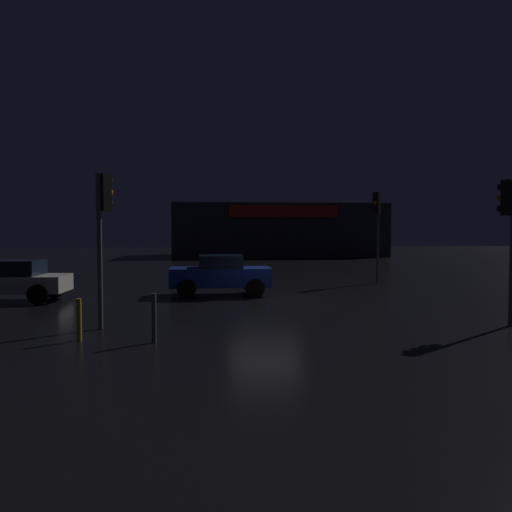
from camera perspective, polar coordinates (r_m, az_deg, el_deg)
The scene contains 9 objects.
ground_plane at distance 18.99m, azimuth 1.10°, elevation -4.84°, with size 120.00×120.00×0.00m, color black.
store_building at distance 52.11m, azimuth 2.28°, elevation 2.84°, with size 20.17×9.16×5.04m.
traffic_signal_main at distance 25.61m, azimuth 12.99°, elevation 4.38°, with size 0.42×0.42×4.33m.
traffic_signal_opposite at distance 13.97m, azimuth -16.27°, elevation 4.40°, with size 0.42×0.42×3.98m.
traffic_signal_cross_left at distance 15.38m, azimuth 25.72°, elevation 3.58°, with size 0.42×0.42×3.86m.
car_near at distance 20.44m, azimuth -3.89°, elevation -2.02°, with size 3.87×1.89×1.56m.
car_far at distance 20.66m, azimuth -25.33°, elevation -2.35°, with size 4.21×2.11×1.47m.
bollard_kerb_a at distance 12.75m, azimuth -18.67°, elevation -6.58°, with size 0.11×0.11×0.97m, color gold.
bollard_kerb_b at distance 12.11m, azimuth -11.03°, elevation -6.63°, with size 0.11×0.11×1.12m, color #595B60.
Camera 1 is at (-2.17, -18.69, 2.54)m, focal length 36.82 mm.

